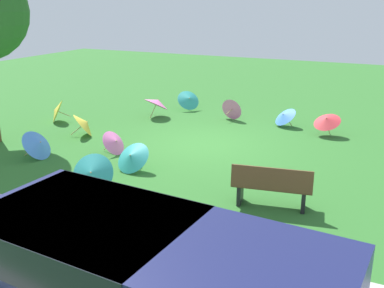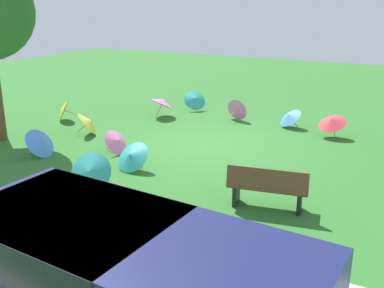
% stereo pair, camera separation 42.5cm
% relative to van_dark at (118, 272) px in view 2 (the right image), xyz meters
% --- Properties ---
extents(ground, '(40.00, 40.00, 0.00)m').
position_rel_van_dark_xyz_m(ground, '(2.47, -7.59, -0.91)').
color(ground, '#2D6B28').
extents(road_strip, '(40.00, 4.35, 0.01)m').
position_rel_van_dark_xyz_m(road_strip, '(2.47, -0.27, -0.91)').
color(road_strip, '#B2AFA8').
rests_on(road_strip, ground).
extents(van_dark, '(4.73, 2.41, 1.53)m').
position_rel_van_dark_xyz_m(van_dark, '(0.00, 0.00, 0.00)').
color(van_dark, '#191E4C').
rests_on(van_dark, ground).
extents(park_bench, '(1.66, 0.74, 0.90)m').
position_rel_van_dark_xyz_m(park_bench, '(-0.45, -4.30, -0.45)').
color(park_bench, brown).
rests_on(park_bench, ground).
extents(parasol_blue_0, '(1.02, 1.02, 0.69)m').
position_rel_van_dark_xyz_m(parasol_blue_0, '(0.84, -10.45, -0.53)').
color(parasol_blue_0, tan).
rests_on(parasol_blue_0, ground).
extents(parasol_yellow_0, '(1.04, 1.06, 0.79)m').
position_rel_van_dark_xyz_m(parasol_yellow_0, '(6.13, -6.80, -0.52)').
color(parasol_yellow_0, tan).
rests_on(parasol_yellow_0, ground).
extents(parasol_red_0, '(1.05, 1.04, 0.77)m').
position_rel_van_dark_xyz_m(parasol_red_0, '(-0.60, -9.94, -0.41)').
color(parasol_red_0, tan).
rests_on(parasol_red_0, ground).
extents(parasol_pink_0, '(0.71, 0.76, 0.67)m').
position_rel_van_dark_xyz_m(parasol_pink_0, '(4.32, -5.77, -0.58)').
color(parasol_pink_0, tan).
rests_on(parasol_pink_0, ground).
extents(parasol_teal_0, '(1.06, 1.07, 0.79)m').
position_rel_van_dark_xyz_m(parasol_teal_0, '(4.67, -11.16, -0.48)').
color(parasol_teal_0, tan).
rests_on(parasol_teal_0, ground).
extents(parasol_pink_1, '(1.24, 1.23, 0.85)m').
position_rel_van_dark_xyz_m(parasol_pink_1, '(5.26, -9.78, -0.37)').
color(parasol_pink_1, tan).
rests_on(parasol_pink_1, ground).
extents(parasol_teal_1, '(1.06, 0.98, 0.85)m').
position_rel_van_dark_xyz_m(parasol_teal_1, '(3.31, -3.44, -0.49)').
color(parasol_teal_1, tan).
rests_on(parasol_teal_1, ground).
extents(parasol_teal_2, '(0.99, 0.88, 0.73)m').
position_rel_van_dark_xyz_m(parasol_teal_2, '(3.19, -4.85, -0.54)').
color(parasol_teal_2, tan).
rests_on(parasol_teal_2, ground).
extents(parasol_blue_2, '(0.87, 0.91, 0.80)m').
position_rel_van_dark_xyz_m(parasol_blue_2, '(5.93, -4.61, -0.51)').
color(parasol_blue_2, tan).
rests_on(parasol_blue_2, ground).
extents(parasol_yellow_2, '(0.84, 0.95, 0.81)m').
position_rel_van_dark_xyz_m(parasol_yellow_2, '(8.04, -7.70, -0.51)').
color(parasol_yellow_2, tan).
rests_on(parasol_yellow_2, ground).
extents(parasol_pink_2, '(0.81, 0.71, 0.78)m').
position_rel_van_dark_xyz_m(parasol_pink_2, '(2.71, -10.64, -0.52)').
color(parasol_pink_2, tan).
rests_on(parasol_pink_2, ground).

